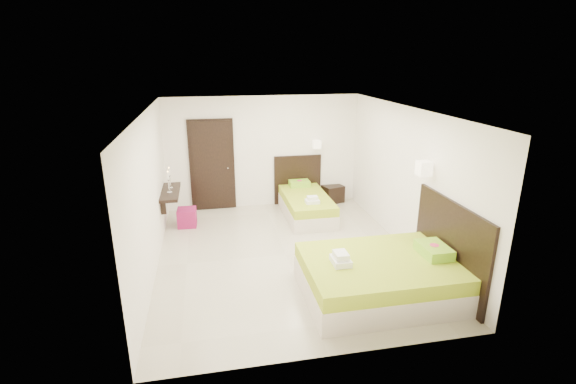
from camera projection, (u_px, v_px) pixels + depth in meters
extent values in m
plane|color=#BDB59D|center=(286.00, 255.00, 7.58)|extent=(5.50, 5.50, 0.00)
cube|color=beige|center=(306.00, 210.00, 9.36)|extent=(0.95, 1.90, 0.30)
cube|color=#8EAB1B|center=(306.00, 199.00, 9.29)|extent=(0.94, 1.89, 0.19)
cube|color=black|center=(297.00, 180.00, 10.09)|extent=(1.14, 0.05, 1.19)
cube|color=#8ECD25|center=(299.00, 183.00, 9.90)|extent=(0.48, 0.32, 0.13)
cylinder|color=#E83663|center=(299.00, 181.00, 9.88)|extent=(0.11, 0.11, 0.00)
cube|color=white|center=(312.00, 201.00, 8.76)|extent=(0.29, 0.21, 0.08)
cube|color=white|center=(312.00, 198.00, 8.73)|extent=(0.21, 0.16, 0.08)
cube|color=beige|center=(317.00, 144.00, 9.75)|extent=(0.17, 0.17, 0.19)
cylinder|color=#2D2116|center=(316.00, 144.00, 9.82)|extent=(0.03, 0.16, 0.03)
cube|color=beige|center=(379.00, 284.00, 6.26)|extent=(2.25, 1.69, 0.36)
cube|color=#8EAB1B|center=(380.00, 267.00, 6.17)|extent=(2.23, 1.67, 0.23)
cube|color=black|center=(449.00, 246.00, 6.30)|extent=(0.05, 1.92, 1.41)
cube|color=#8ECD25|center=(434.00, 250.00, 6.27)|extent=(0.38, 0.56, 0.16)
cylinder|color=#E83663|center=(434.00, 245.00, 6.24)|extent=(0.14, 0.14, 0.00)
cube|color=white|center=(341.00, 261.00, 6.01)|extent=(0.25, 0.34, 0.09)
cube|color=white|center=(341.00, 255.00, 5.98)|extent=(0.19, 0.25, 0.09)
cube|color=beige|center=(424.00, 168.00, 6.61)|extent=(0.20, 0.20, 0.23)
cylinder|color=#2D2116|center=(429.00, 168.00, 6.63)|extent=(0.16, 0.03, 0.03)
cube|color=black|center=(332.00, 193.00, 10.29)|extent=(0.57, 0.53, 0.42)
cube|color=maroon|center=(187.00, 217.00, 8.81)|extent=(0.40, 0.40, 0.38)
cube|color=black|center=(212.00, 166.00, 9.56)|extent=(1.02, 0.06, 2.14)
cube|color=black|center=(212.00, 166.00, 9.53)|extent=(0.88, 0.04, 2.06)
cylinder|color=silver|center=(228.00, 168.00, 9.58)|extent=(0.03, 0.10, 0.03)
cube|color=black|center=(170.00, 192.00, 8.44)|extent=(0.35, 1.20, 0.06)
cube|color=black|center=(163.00, 207.00, 8.04)|extent=(0.10, 0.04, 0.30)
cube|color=black|center=(167.00, 193.00, 8.88)|extent=(0.10, 0.04, 0.30)
cylinder|color=silver|center=(170.00, 192.00, 8.29)|extent=(0.10, 0.10, 0.02)
cylinder|color=silver|center=(169.00, 187.00, 8.25)|extent=(0.02, 0.02, 0.22)
cone|color=silver|center=(169.00, 180.00, 8.21)|extent=(0.07, 0.07, 0.04)
cylinder|color=white|center=(168.00, 176.00, 8.18)|extent=(0.02, 0.02, 0.15)
sphere|color=#FFB23F|center=(168.00, 171.00, 8.15)|extent=(0.02, 0.02, 0.02)
cylinder|color=silver|center=(171.00, 188.00, 8.56)|extent=(0.10, 0.10, 0.02)
cylinder|color=silver|center=(170.00, 182.00, 8.53)|extent=(0.02, 0.02, 0.22)
cone|color=silver|center=(170.00, 176.00, 8.49)|extent=(0.07, 0.07, 0.04)
cylinder|color=white|center=(169.00, 172.00, 8.46)|extent=(0.02, 0.02, 0.15)
sphere|color=#FFB23F|center=(169.00, 168.00, 8.43)|extent=(0.02, 0.02, 0.02)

